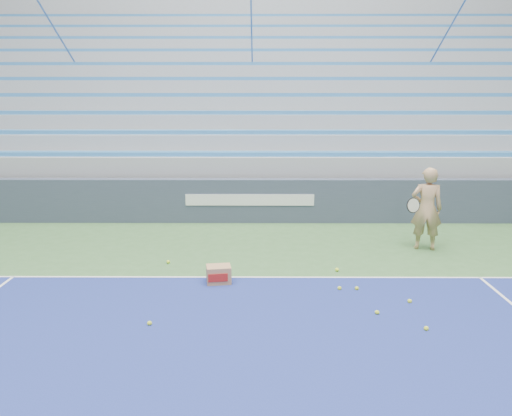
% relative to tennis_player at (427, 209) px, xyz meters
% --- Properties ---
extents(sponsor_barrier, '(30.00, 0.32, 1.10)m').
position_rel_tennis_player_xyz_m(sponsor_barrier, '(-3.67, 2.28, -0.31)').
color(sponsor_barrier, '#374053').
rests_on(sponsor_barrier, ground).
extents(bleachers, '(31.00, 9.15, 7.30)m').
position_rel_tennis_player_xyz_m(bleachers, '(-3.68, 8.00, 1.49)').
color(bleachers, '#989BA0').
rests_on(bleachers, ground).
extents(tennis_player, '(0.95, 0.88, 1.72)m').
position_rel_tennis_player_xyz_m(tennis_player, '(0.00, 0.00, 0.00)').
color(tennis_player, tan).
rests_on(tennis_player, ground).
extents(ball_box, '(0.45, 0.37, 0.31)m').
position_rel_tennis_player_xyz_m(ball_box, '(-4.14, -1.97, -0.71)').
color(ball_box, '#AB7B52').
rests_on(ball_box, ground).
extents(tennis_ball_0, '(0.07, 0.07, 0.07)m').
position_rel_tennis_player_xyz_m(tennis_ball_0, '(-2.12, -2.28, -0.83)').
color(tennis_ball_0, '#D8ED30').
rests_on(tennis_ball_0, ground).
extents(tennis_ball_1, '(0.07, 0.07, 0.07)m').
position_rel_tennis_player_xyz_m(tennis_ball_1, '(-1.12, -2.80, -0.83)').
color(tennis_ball_1, '#D8ED30').
rests_on(tennis_ball_1, ground).
extents(tennis_ball_2, '(0.07, 0.07, 0.07)m').
position_rel_tennis_player_xyz_m(tennis_ball_2, '(-2.02, -1.38, -0.83)').
color(tennis_ball_2, '#D8ED30').
rests_on(tennis_ball_2, ground).
extents(tennis_ball_3, '(0.07, 0.07, 0.07)m').
position_rel_tennis_player_xyz_m(tennis_ball_3, '(-1.84, -2.29, -0.83)').
color(tennis_ball_3, '#D8ED30').
rests_on(tennis_ball_3, ground).
extents(tennis_ball_4, '(0.07, 0.07, 0.07)m').
position_rel_tennis_player_xyz_m(tennis_ball_4, '(-1.17, -3.73, -0.83)').
color(tennis_ball_4, '#D8ED30').
rests_on(tennis_ball_4, ground).
extents(tennis_ball_5, '(0.07, 0.07, 0.07)m').
position_rel_tennis_player_xyz_m(tennis_ball_5, '(-5.18, -0.96, -0.83)').
color(tennis_ball_5, '#D8ED30').
rests_on(tennis_ball_5, ground).
extents(tennis_ball_6, '(0.07, 0.07, 0.07)m').
position_rel_tennis_player_xyz_m(tennis_ball_6, '(-1.72, -3.22, -0.83)').
color(tennis_ball_6, '#D8ED30').
rests_on(tennis_ball_6, ground).
extents(tennis_ball_7, '(0.07, 0.07, 0.07)m').
position_rel_tennis_player_xyz_m(tennis_ball_7, '(-4.98, -3.59, -0.83)').
color(tennis_ball_7, '#D8ED30').
rests_on(tennis_ball_7, ground).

